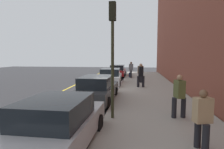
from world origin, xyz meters
name	(u,v)px	position (x,y,z in m)	size (l,w,h in m)	color
ground_plane	(109,87)	(0.00, 0.00, 0.00)	(56.00, 56.00, 0.00)	#28282B
sidewalk	(148,87)	(0.00, -3.30, 0.07)	(28.00, 4.60, 0.15)	#A39E93
lane_stripe_centre	(72,86)	(0.00, 3.20, 0.00)	(28.00, 0.14, 0.01)	gold
snow_bank_curb	(116,87)	(-0.63, -0.70, 0.11)	(7.29, 0.56, 0.22)	white
parked_car_silver	(58,124)	(-10.91, -0.15, 0.76)	(4.20, 1.97, 1.51)	black
parked_car_charcoal	(97,89)	(-5.29, -0.11, 0.76)	(4.74, 2.00, 1.51)	black
parked_car_white	(111,77)	(1.11, -0.03, 0.76)	(4.52, 2.02, 1.51)	black
parked_car_red	(118,71)	(7.85, -0.02, 0.76)	(4.38, 1.91, 1.51)	black
pedestrian_black_coat	(141,75)	(-0.51, -2.68, 1.14)	(0.55, 0.61, 1.86)	black
pedestrian_tan_coat	(202,118)	(-10.73, -4.02, 1.02)	(0.53, 0.50, 1.63)	black
pedestrian_brown_coat	(141,72)	(2.18, -2.72, 1.10)	(0.57, 0.55, 1.78)	black
pedestrian_olive_coat	(179,95)	(-8.03, -4.02, 1.09)	(0.53, 0.57, 1.75)	black
pedestrian_grey_coat	(131,69)	(5.82, -1.74, 1.12)	(0.60, 0.50, 1.82)	black
traffic_light_pole	(113,41)	(-8.37, -1.36, 3.21)	(0.35, 0.26, 4.55)	#2D2D19
rolling_suitcase	(130,75)	(6.33, -1.59, 0.43)	(0.34, 0.22, 0.91)	#191E38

